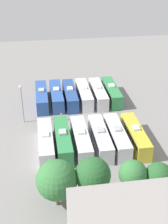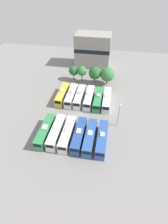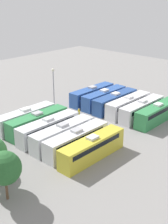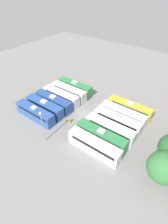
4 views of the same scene
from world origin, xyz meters
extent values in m
plane|color=gray|center=(0.00, 0.00, 0.00)|extent=(116.16, 116.16, 0.00)
cube|color=#338C4C|center=(-7.72, -8.82, 1.56)|extent=(2.43, 11.45, 3.11)
cube|color=black|center=(-7.72, -8.53, 2.42)|extent=(2.47, 9.73, 0.68)
cube|color=black|center=(-7.72, -14.53, 2.42)|extent=(2.14, 0.08, 1.09)
cube|color=white|center=(-7.72, -8.82, 3.29)|extent=(1.20, 1.60, 0.35)
cube|color=silver|center=(-4.65, -8.56, 1.56)|extent=(2.43, 11.45, 3.11)
cube|color=black|center=(-4.65, -8.27, 2.42)|extent=(2.47, 9.73, 0.68)
cube|color=black|center=(-4.65, -14.27, 2.42)|extent=(2.14, 0.08, 1.09)
cube|color=silver|center=(-4.65, -8.56, 3.29)|extent=(1.20, 1.60, 0.35)
cube|color=white|center=(-1.49, -8.68, 1.56)|extent=(2.43, 11.45, 3.11)
cube|color=black|center=(-1.49, -8.40, 2.42)|extent=(2.47, 9.73, 0.68)
cube|color=black|center=(-1.49, -14.40, 2.42)|extent=(2.14, 0.08, 1.09)
cube|color=white|center=(-1.49, -8.68, 3.29)|extent=(1.20, 1.60, 0.35)
cube|color=#284C93|center=(1.63, -8.64, 1.56)|extent=(2.43, 11.45, 3.11)
cube|color=black|center=(1.63, -8.36, 2.42)|extent=(2.47, 9.73, 0.68)
cube|color=black|center=(1.63, -14.36, 2.42)|extent=(2.14, 0.08, 1.09)
cube|color=white|center=(1.63, -8.64, 3.29)|extent=(1.20, 1.60, 0.35)
cube|color=#2D56A8|center=(4.62, -8.85, 1.56)|extent=(2.43, 11.45, 3.11)
cube|color=black|center=(4.62, -8.56, 2.42)|extent=(2.47, 9.73, 0.68)
cube|color=black|center=(4.62, -14.57, 2.42)|extent=(2.14, 0.08, 1.09)
cube|color=white|center=(4.62, -8.85, 3.29)|extent=(1.20, 1.60, 0.35)
cube|color=#2D56A8|center=(7.83, -8.82, 1.56)|extent=(2.43, 11.45, 3.11)
cube|color=black|center=(7.83, -8.53, 2.42)|extent=(2.47, 9.73, 0.68)
cube|color=black|center=(7.83, -14.53, 2.42)|extent=(2.14, 0.08, 1.09)
cube|color=#B2B2B7|center=(7.83, -8.82, 3.29)|extent=(1.20, 1.60, 0.35)
cube|color=gold|center=(-7.83, 9.06, 1.56)|extent=(2.43, 11.45, 3.11)
cube|color=black|center=(-7.83, 9.34, 2.42)|extent=(2.47, 9.73, 0.68)
cube|color=black|center=(-7.83, 3.34, 2.42)|extent=(2.14, 0.08, 1.09)
cube|color=silver|center=(-7.83, 9.06, 3.29)|extent=(1.20, 1.60, 0.35)
cube|color=silver|center=(-4.59, 8.85, 1.56)|extent=(2.43, 11.45, 3.11)
cube|color=black|center=(-4.59, 9.13, 2.42)|extent=(2.47, 9.73, 0.68)
cube|color=black|center=(-4.59, 3.13, 2.42)|extent=(2.14, 0.08, 1.09)
cube|color=#B2B2B7|center=(-4.59, 8.85, 3.29)|extent=(1.20, 1.60, 0.35)
cube|color=silver|center=(-1.64, 8.85, 1.56)|extent=(2.43, 11.45, 3.11)
cube|color=black|center=(-1.64, 9.14, 2.42)|extent=(2.47, 9.73, 0.68)
cube|color=black|center=(-1.64, 3.14, 2.42)|extent=(2.14, 0.08, 1.09)
cube|color=#B2B2B7|center=(-1.64, 8.85, 3.29)|extent=(1.20, 1.60, 0.35)
cube|color=silver|center=(1.70, 8.82, 1.56)|extent=(2.43, 11.45, 3.11)
cube|color=black|center=(1.70, 9.11, 2.42)|extent=(2.47, 9.73, 0.68)
cube|color=black|center=(1.70, 3.11, 2.42)|extent=(2.14, 0.08, 1.09)
cube|color=silver|center=(1.70, 8.82, 3.29)|extent=(1.20, 1.60, 0.35)
cube|color=#338C4C|center=(4.82, 8.48, 1.56)|extent=(2.43, 11.45, 3.11)
cube|color=black|center=(4.82, 8.77, 2.42)|extent=(2.47, 9.73, 0.68)
cube|color=black|center=(4.82, 2.77, 2.42)|extent=(2.14, 0.08, 1.09)
cube|color=#B2B2B7|center=(4.82, 8.48, 3.29)|extent=(1.20, 1.60, 0.35)
cube|color=silver|center=(7.75, 8.68, 1.56)|extent=(2.43, 11.45, 3.11)
cube|color=black|center=(7.75, 8.97, 2.42)|extent=(2.47, 9.73, 0.68)
cube|color=black|center=(7.75, 2.97, 2.42)|extent=(2.14, 0.08, 1.09)
cube|color=white|center=(7.75, 8.68, 3.29)|extent=(1.20, 1.60, 0.35)
cylinder|color=gold|center=(4.23, -0.92, 0.73)|extent=(0.36, 0.36, 1.46)
sphere|color=tan|center=(4.23, -0.92, 1.58)|extent=(0.24, 0.24, 0.24)
cylinder|color=gray|center=(11.64, -1.42, 3.73)|extent=(0.20, 0.20, 7.46)
sphere|color=#EAE5C6|center=(11.64, -1.42, 7.64)|extent=(0.60, 0.60, 0.60)
cylinder|color=brown|center=(1.94, 21.34, 1.38)|extent=(0.38, 0.38, 2.77)
cylinder|color=brown|center=(6.75, 21.44, 1.19)|extent=(0.51, 0.51, 2.38)
sphere|color=#387A3D|center=(6.75, 21.44, 4.30)|extent=(5.48, 5.48, 5.48)
camera|label=1|loc=(7.92, 52.75, 31.80)|focal=50.00mm
camera|label=2|loc=(8.49, -39.51, 36.74)|focal=28.00mm
camera|label=3|loc=(-33.19, 38.35, 22.37)|focal=50.00mm
camera|label=4|loc=(27.45, 20.82, 28.81)|focal=28.00mm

